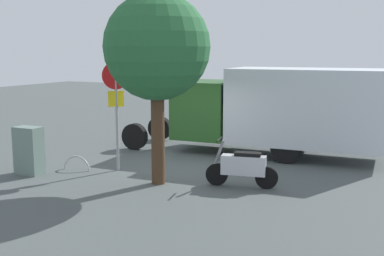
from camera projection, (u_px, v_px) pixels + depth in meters
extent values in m
plane|color=#49504F|center=(181.00, 171.00, 13.50)|extent=(60.00, 60.00, 0.00)
cylinder|color=black|center=(298.00, 138.00, 16.17)|extent=(0.91, 0.30, 0.90)
cylinder|color=black|center=(286.00, 148.00, 14.44)|extent=(0.91, 0.30, 0.90)
cylinder|color=black|center=(160.00, 128.00, 18.19)|extent=(0.91, 0.30, 0.90)
cylinder|color=black|center=(135.00, 136.00, 16.46)|extent=(0.91, 0.30, 0.90)
cube|color=silver|center=(306.00, 107.00, 14.96)|extent=(4.84, 2.48, 2.37)
cube|color=#275722|center=(206.00, 109.00, 16.30)|extent=(1.92, 2.21, 1.90)
cube|color=black|center=(206.00, 91.00, 16.20)|extent=(1.93, 2.05, 0.60)
cylinder|color=black|center=(217.00, 174.00, 12.09)|extent=(0.57, 0.21, 0.56)
cylinder|color=black|center=(267.00, 178.00, 11.77)|extent=(0.57, 0.21, 0.56)
cube|color=silver|center=(244.00, 165.00, 11.87)|extent=(1.14, 0.54, 0.48)
cube|color=black|center=(248.00, 155.00, 11.81)|extent=(0.68, 0.40, 0.12)
cylinder|color=slate|center=(219.00, 153.00, 11.99)|extent=(0.29, 0.13, 0.69)
cylinder|color=black|center=(219.00, 139.00, 11.93)|extent=(0.15, 0.55, 0.04)
cylinder|color=#9E9EA3|center=(117.00, 120.00, 13.41)|extent=(0.08, 0.08, 2.87)
cylinder|color=red|center=(115.00, 76.00, 13.20)|extent=(0.71, 0.32, 0.76)
cube|color=yellow|center=(116.00, 99.00, 13.30)|extent=(0.33, 0.33, 0.44)
cylinder|color=#47301E|center=(158.00, 135.00, 12.10)|extent=(0.34, 0.34, 2.53)
sphere|color=#255F33|center=(157.00, 47.00, 11.75)|extent=(2.65, 2.65, 2.65)
cube|color=slate|center=(29.00, 151.00, 13.14)|extent=(0.76, 0.46, 1.31)
torus|color=#B7B7BC|center=(77.00, 170.00, 13.67)|extent=(0.85, 0.17, 0.85)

